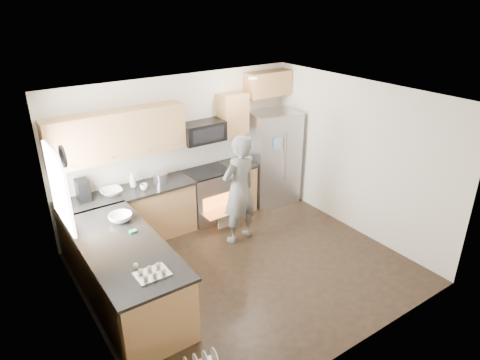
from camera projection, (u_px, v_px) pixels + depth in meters
ground at (246, 268)px, 6.49m from camera, size 4.50×4.50×0.00m
room_shell at (244, 166)px, 5.80m from camera, size 4.54×4.04×2.62m
back_cabinet_run at (157, 180)px, 7.10m from camera, size 4.45×0.64×2.50m
peninsula at (126, 274)px, 5.58m from camera, size 0.96×2.36×1.03m
stove_range at (207, 184)px, 7.67m from camera, size 0.76×0.97×1.79m
refrigerator at (273, 157)px, 8.24m from camera, size 0.99×0.83×1.80m
person at (239, 190)px, 6.87m from camera, size 0.73×0.53×1.84m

